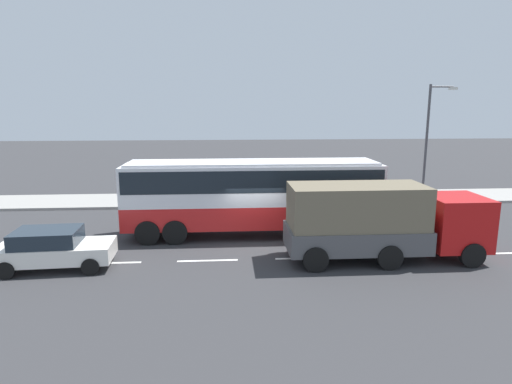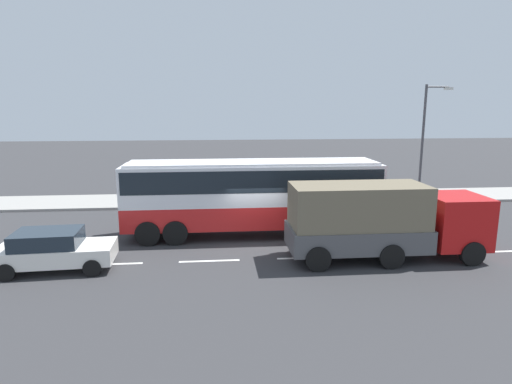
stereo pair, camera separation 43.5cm
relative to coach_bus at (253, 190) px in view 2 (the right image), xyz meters
The scene contains 8 objects.
ground_plane 2.49m from the coach_bus, 89.25° to the right, with size 120.00×120.00×0.00m, color #333335.
sidewalk_curb 8.02m from the coach_bus, 89.88° to the left, with size 80.00×4.00×0.15m, color gray.
lane_centreline 6.07m from the coach_bus, 143.67° to the right, with size 30.30×0.16×0.01m.
coach_bus is the anchor object (origin of this frame).
cargo_truck 6.11m from the coach_bus, 36.90° to the right, with size 7.86×2.57×3.04m.
car_white_minivan 8.75m from the coach_bus, 154.21° to the right, with size 4.30×2.14×1.52m.
pedestrian_near_curb 8.38m from the coach_bus, 114.20° to the left, with size 0.32×0.32×1.52m.
street_lamp 13.13m from the coach_bus, 28.78° to the left, with size 1.74×0.24×7.19m.
Camera 2 is at (-1.69, -18.51, 6.05)m, focal length 30.24 mm.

